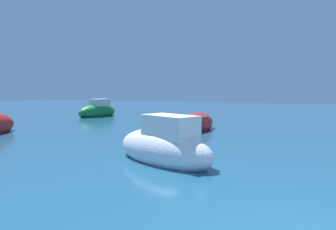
# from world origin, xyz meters

# --- Properties ---
(moored_boat_1) EXTENTS (1.68, 3.66, 1.12)m
(moored_boat_1) POSITION_xyz_m (-4.69, 10.92, 0.31)
(moored_boat_1) COLOR #B21E1E
(moored_boat_1) RESTS_ON ground
(moored_boat_4) EXTENTS (3.76, 2.80, 1.62)m
(moored_boat_4) POSITION_xyz_m (-3.89, 4.33, 0.42)
(moored_boat_4) COLOR white
(moored_boat_4) RESTS_ON ground
(moored_boat_5) EXTENTS (2.21, 3.44, 1.54)m
(moored_boat_5) POSITION_xyz_m (-13.40, 15.82, 0.40)
(moored_boat_5) COLOR #197233
(moored_boat_5) RESTS_ON ground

